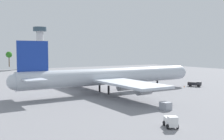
{
  "coord_description": "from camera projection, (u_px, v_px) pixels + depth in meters",
  "views": [
    {
      "loc": [
        -49.31,
        -79.4,
        14.56
      ],
      "look_at": [
        0.0,
        0.0,
        7.87
      ],
      "focal_mm": 43.07,
      "sensor_mm": 36.0,
      "label": 1
    }
  ],
  "objects": [
    {
      "name": "cargo_airplane",
      "position": [
        110.0,
        76.0,
        93.54
      ],
      "size": [
        70.47,
        56.07,
        17.5
      ],
      "color": "silver",
      "rests_on": "ground_plane"
    },
    {
      "name": "cargo_container_fore",
      "position": [
        166.0,
        106.0,
        66.4
      ],
      "size": [
        2.16,
        2.59,
        1.92
      ],
      "color": "#999EA8",
      "rests_on": "ground_plane"
    },
    {
      "name": "control_tower",
      "position": [
        40.0,
        44.0,
        230.05
      ],
      "size": [
        11.25,
        11.25,
        34.83
      ],
      "color": "silver",
      "rests_on": "ground_plane"
    },
    {
      "name": "ground_plane",
      "position": [
        112.0,
        92.0,
        94.27
      ],
      "size": [
        281.88,
        281.88,
        0.0
      ],
      "primitive_type": "plane",
      "color": "gray"
    },
    {
      "name": "safety_cone_nose",
      "position": [
        184.0,
        86.0,
        107.57
      ],
      "size": [
        0.41,
        0.41,
        0.58
      ],
      "primitive_type": "cone",
      "color": "orange",
      "rests_on": "ground_plane"
    },
    {
      "name": "pushback_tractor",
      "position": [
        195.0,
        84.0,
        109.69
      ],
      "size": [
        4.67,
        5.62,
        2.03
      ],
      "color": "#333338",
      "rests_on": "ground_plane"
    },
    {
      "name": "fuel_truck",
      "position": [
        171.0,
        121.0,
        51.01
      ],
      "size": [
        3.42,
        4.26,
        2.36
      ],
      "color": "white",
      "rests_on": "ground_plane"
    }
  ]
}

